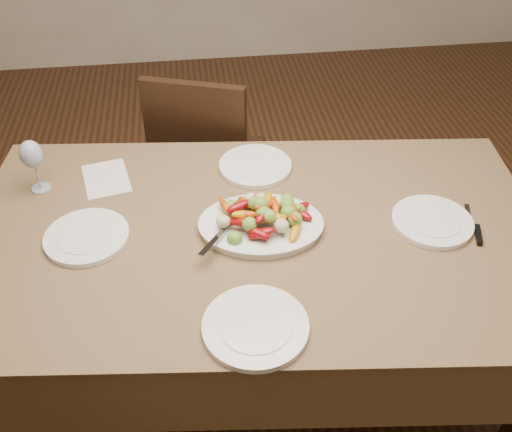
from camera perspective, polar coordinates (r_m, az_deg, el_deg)
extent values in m
plane|color=#3C2212|center=(2.35, 2.76, -16.35)|extent=(6.00, 6.00, 0.00)
cube|color=brown|center=(2.08, 0.00, -9.34)|extent=(1.94, 1.23, 0.76)
ellipsoid|color=white|center=(1.80, 0.50, -1.03)|extent=(0.41, 0.32, 0.02)
cylinder|color=white|center=(1.85, -16.56, -2.03)|extent=(0.26, 0.26, 0.02)
cylinder|color=white|center=(1.91, 17.20, -0.55)|extent=(0.26, 0.26, 0.02)
cylinder|color=white|center=(2.07, -0.07, 5.01)|extent=(0.26, 0.26, 0.02)
cylinder|color=white|center=(1.53, -0.06, -11.01)|extent=(0.28, 0.28, 0.02)
cube|color=silver|center=(2.09, -14.75, 3.65)|extent=(0.19, 0.24, 0.00)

